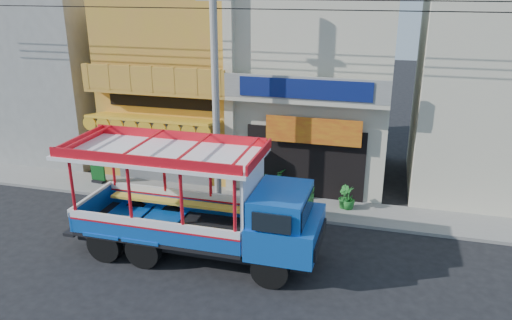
{
  "coord_description": "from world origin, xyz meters",
  "views": [
    {
      "loc": [
        4.94,
        -13.07,
        8.12
      ],
      "look_at": [
        0.7,
        2.5,
        2.36
      ],
      "focal_mm": 35.0,
      "sensor_mm": 36.0,
      "label": 1
    }
  ],
  "objects_px": {
    "utility_pole": "(219,76)",
    "potted_plant_a": "(272,183)",
    "songthaew_truck": "(212,207)",
    "green_sign": "(98,173)",
    "potted_plant_c": "(349,198)",
    "potted_plant_b": "(343,197)"
  },
  "relations": [
    {
      "from": "utility_pole",
      "to": "potted_plant_a",
      "type": "distance_m",
      "value": 4.84
    },
    {
      "from": "potted_plant_a",
      "to": "potted_plant_b",
      "type": "bearing_deg",
      "value": -71.62
    },
    {
      "from": "songthaew_truck",
      "to": "potted_plant_c",
      "type": "height_order",
      "value": "songthaew_truck"
    },
    {
      "from": "songthaew_truck",
      "to": "potted_plant_a",
      "type": "height_order",
      "value": "songthaew_truck"
    },
    {
      "from": "utility_pole",
      "to": "green_sign",
      "type": "bearing_deg",
      "value": 172.08
    },
    {
      "from": "songthaew_truck",
      "to": "green_sign",
      "type": "distance_m",
      "value": 8.11
    },
    {
      "from": "utility_pole",
      "to": "potted_plant_c",
      "type": "bearing_deg",
      "value": 11.45
    },
    {
      "from": "green_sign",
      "to": "potted_plant_a",
      "type": "xyz_separation_m",
      "value": [
        7.41,
        0.56,
        0.12
      ]
    },
    {
      "from": "utility_pole",
      "to": "potted_plant_a",
      "type": "bearing_deg",
      "value": 40.37
    },
    {
      "from": "green_sign",
      "to": "potted_plant_c",
      "type": "bearing_deg",
      "value": 0.74
    },
    {
      "from": "potted_plant_a",
      "to": "potted_plant_b",
      "type": "height_order",
      "value": "potted_plant_a"
    },
    {
      "from": "utility_pole",
      "to": "green_sign",
      "type": "height_order",
      "value": "utility_pole"
    },
    {
      "from": "potted_plant_b",
      "to": "green_sign",
      "type": "bearing_deg",
      "value": 71.98
    },
    {
      "from": "potted_plant_b",
      "to": "songthaew_truck",
      "type": "bearing_deg",
      "value": 123.13
    },
    {
      "from": "green_sign",
      "to": "potted_plant_a",
      "type": "height_order",
      "value": "potted_plant_a"
    },
    {
      "from": "utility_pole",
      "to": "songthaew_truck",
      "type": "bearing_deg",
      "value": -75.39
    },
    {
      "from": "green_sign",
      "to": "potted_plant_b",
      "type": "bearing_deg",
      "value": 1.03
    },
    {
      "from": "potted_plant_c",
      "to": "songthaew_truck",
      "type": "bearing_deg",
      "value": -41.38
    },
    {
      "from": "potted_plant_a",
      "to": "potted_plant_c",
      "type": "distance_m",
      "value": 3.08
    },
    {
      "from": "utility_pole",
      "to": "potted_plant_a",
      "type": "relative_size",
      "value": 25.44
    },
    {
      "from": "green_sign",
      "to": "potted_plant_a",
      "type": "bearing_deg",
      "value": 4.3
    },
    {
      "from": "songthaew_truck",
      "to": "green_sign",
      "type": "relative_size",
      "value": 7.73
    }
  ]
}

